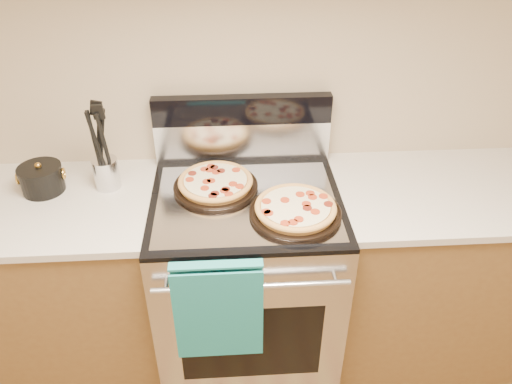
{
  "coord_description": "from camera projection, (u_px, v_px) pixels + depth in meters",
  "views": [
    {
      "loc": [
        -0.06,
        0.02,
        2.05
      ],
      "look_at": [
        0.03,
        1.55,
        1.01
      ],
      "focal_mm": 35.0,
      "sensor_mm": 36.0,
      "label": 1
    }
  ],
  "objects": [
    {
      "name": "wall_back",
      "position": [
        241.0,
        63.0,
        2.03
      ],
      "size": [
        4.0,
        0.0,
        4.0
      ],
      "primitive_type": "plane",
      "rotation": [
        1.57,
        0.0,
        0.0
      ],
      "color": "#C9B391",
      "rests_on": "ground"
    },
    {
      "name": "backsplash_upper",
      "position": [
        242.0,
        110.0,
        2.11
      ],
      "size": [
        0.76,
        0.06,
        0.12
      ],
      "primitive_type": "cube",
      "color": "black",
      "rests_on": "backsplash_lower"
    },
    {
      "name": "cabinet_right",
      "position": [
        435.0,
        272.0,
        2.33
      ],
      "size": [
        1.0,
        0.62,
        0.88
      ],
      "primitive_type": "cube",
      "color": "brown",
      "rests_on": "ground"
    },
    {
      "name": "backsplash_lower",
      "position": [
        243.0,
        141.0,
        2.19
      ],
      "size": [
        0.76,
        0.06,
        0.18
      ],
      "primitive_type": "cube",
      "color": "silver",
      "rests_on": "cooktop"
    },
    {
      "name": "oven_window",
      "position": [
        251.0,
        343.0,
        1.97
      ],
      "size": [
        0.56,
        0.01,
        0.4
      ],
      "primitive_type": "cube",
      "color": "black",
      "rests_on": "range_body"
    },
    {
      "name": "pepperoni_pizza_back",
      "position": [
        216.0,
        183.0,
        2.02
      ],
      "size": [
        0.41,
        0.41,
        0.05
      ],
      "primitive_type": null,
      "rotation": [
        0.0,
        0.0,
        0.25
      ],
      "color": "#BC8139",
      "rests_on": "foil_sheet"
    },
    {
      "name": "cooktop",
      "position": [
        246.0,
        200.0,
        1.99
      ],
      "size": [
        0.76,
        0.68,
        0.02
      ],
      "primitive_type": "cube",
      "color": "black",
      "rests_on": "range_body"
    },
    {
      "name": "foil_sheet",
      "position": [
        246.0,
        202.0,
        1.96
      ],
      "size": [
        0.7,
        0.55,
        0.01
      ],
      "primitive_type": "cube",
      "color": "gray",
      "rests_on": "cooktop"
    },
    {
      "name": "countertop_left",
      "position": [
        25.0,
        207.0,
        1.98
      ],
      "size": [
        1.02,
        0.64,
        0.03
      ],
      "primitive_type": "cube",
      "color": "beige",
      "rests_on": "cabinet_left"
    },
    {
      "name": "saucepan",
      "position": [
        42.0,
        180.0,
        2.02
      ],
      "size": [
        0.19,
        0.19,
        0.1
      ],
      "primitive_type": "cylinder",
      "rotation": [
        0.0,
        0.0,
        0.16
      ],
      "color": "black",
      "rests_on": "countertop_left"
    },
    {
      "name": "range_body",
      "position": [
        247.0,
        283.0,
        2.25
      ],
      "size": [
        0.76,
        0.68,
        0.9
      ],
      "primitive_type": "cube",
      "color": "#B7B7BC",
      "rests_on": "ground"
    },
    {
      "name": "pepperoni_pizza_front",
      "position": [
        295.0,
        209.0,
        1.87
      ],
      "size": [
        0.42,
        0.42,
        0.05
      ],
      "primitive_type": null,
      "rotation": [
        0.0,
        0.0,
        0.25
      ],
      "color": "#BC8139",
      "rests_on": "foil_sheet"
    },
    {
      "name": "oven_handle",
      "position": [
        252.0,
        287.0,
        1.74
      ],
      "size": [
        0.7,
        0.03,
        0.03
      ],
      "primitive_type": "cylinder",
      "rotation": [
        0.0,
        1.57,
        0.0
      ],
      "color": "silver",
      "rests_on": "range_body"
    },
    {
      "name": "cabinet_left",
      "position": [
        51.0,
        289.0,
        2.23
      ],
      "size": [
        1.0,
        0.62,
        0.88
      ],
      "primitive_type": "cube",
      "color": "brown",
      "rests_on": "ground"
    },
    {
      "name": "countertop_right",
      "position": [
        457.0,
        191.0,
        2.07
      ],
      "size": [
        1.02,
        0.64,
        0.03
      ],
      "primitive_type": "cube",
      "color": "beige",
      "rests_on": "cabinet_right"
    },
    {
      "name": "utensil_crock",
      "position": [
        107.0,
        173.0,
        2.04
      ],
      "size": [
        0.14,
        0.14,
        0.13
      ],
      "primitive_type": "cylinder",
      "rotation": [
        0.0,
        0.0,
        0.42
      ],
      "color": "silver",
      "rests_on": "countertop_left"
    },
    {
      "name": "dish_towel",
      "position": [
        218.0,
        309.0,
        1.79
      ],
      "size": [
        0.32,
        0.05,
        0.42
      ],
      "primitive_type": null,
      "color": "teal",
      "rests_on": "oven_handle"
    }
  ]
}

